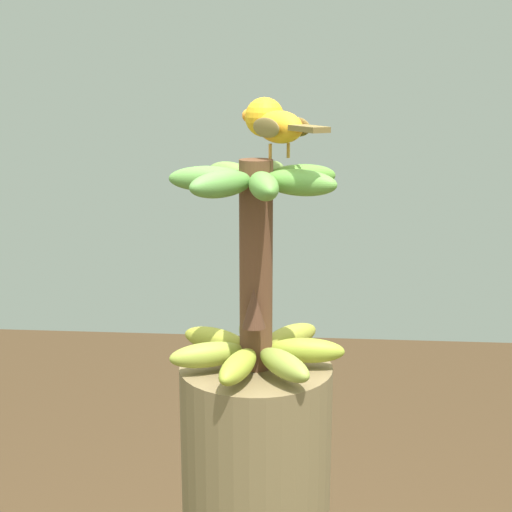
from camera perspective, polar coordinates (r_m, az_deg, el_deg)
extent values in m
cylinder|color=brown|center=(1.16, 0.00, -0.79)|extent=(0.05, 0.05, 0.33)
ellipsoid|color=#999A33|center=(1.25, 2.59, -6.12)|extent=(0.12, 0.11, 0.04)
ellipsoid|color=#8CA642|center=(1.27, -0.38, -5.78)|extent=(0.12, 0.06, 0.04)
ellipsoid|color=#9B9E30|center=(1.24, -3.11, -6.32)|extent=(0.09, 0.12, 0.04)
ellipsoid|color=#96A239|center=(1.18, -3.68, -7.44)|extent=(0.08, 0.13, 0.04)
ellipsoid|color=#9BA732|center=(1.13, -1.36, -8.33)|extent=(0.13, 0.07, 0.04)
ellipsoid|color=#90A13F|center=(1.14, 2.13, -8.19)|extent=(0.12, 0.10, 0.04)
ellipsoid|color=#97A631|center=(1.19, 3.81, -7.16)|extent=(0.04, 0.12, 0.04)
ellipsoid|color=#5C943F|center=(1.14, -3.63, 5.83)|extent=(0.04, 0.12, 0.04)
ellipsoid|color=#5C9342|center=(1.08, -2.61, 5.43)|extent=(0.12, 0.10, 0.04)
ellipsoid|color=#5E983F|center=(1.06, 0.57, 5.30)|extent=(0.13, 0.06, 0.04)
ellipsoid|color=#629D3F|center=(1.10, 3.26, 5.54)|extent=(0.09, 0.12, 0.04)
ellipsoid|color=#5C9734|center=(1.16, 3.33, 5.96)|extent=(0.09, 0.12, 0.04)
ellipsoid|color=olive|center=(1.20, 1.03, 6.23)|extent=(0.13, 0.06, 0.04)
ellipsoid|color=olive|center=(1.19, -1.95, 6.18)|extent=(0.12, 0.11, 0.04)
cone|color=#4C2D1E|center=(1.13, -0.25, -3.95)|extent=(0.04, 0.04, 0.06)
cylinder|color=#C68933|center=(1.15, 2.45, 7.95)|extent=(0.00, 0.01, 0.02)
cylinder|color=#C68933|center=(1.14, 1.08, 7.89)|extent=(0.01, 0.00, 0.02)
ellipsoid|color=orange|center=(1.14, 1.78, 9.69)|extent=(0.12, 0.10, 0.05)
ellipsoid|color=brown|center=(1.15, 3.05, 9.71)|extent=(0.07, 0.05, 0.03)
ellipsoid|color=brown|center=(1.12, 0.75, 9.64)|extent=(0.07, 0.05, 0.03)
cube|color=brown|center=(1.07, 4.00, 9.55)|extent=(0.07, 0.06, 0.01)
sphere|color=gold|center=(1.18, 0.64, 10.42)|extent=(0.06, 0.06, 0.06)
sphere|color=black|center=(1.18, -0.53, 10.63)|extent=(0.01, 0.01, 0.01)
cone|color=orange|center=(1.22, -0.24, 10.50)|extent=(0.04, 0.04, 0.02)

